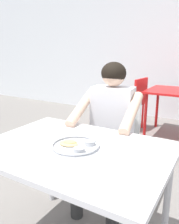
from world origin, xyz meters
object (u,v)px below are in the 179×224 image
(table_foreground, at_px, (75,159))
(chair_foreground, at_px, (117,138))
(table_background_red, at_px, (176,97))
(thali_tray, at_px, (76,145))
(chair_red_left, at_px, (134,100))
(diner_foreground, at_px, (109,122))

(table_foreground, xyz_separation_m, chair_foreground, (-0.09, 0.82, -0.16))
(chair_foreground, height_order, table_background_red, chair_foreground)
(thali_tray, height_order, chair_red_left, chair_red_left)
(thali_tray, bearing_deg, table_foreground, -149.31)
(table_foreground, bearing_deg, diner_foreground, 96.27)
(diner_foreground, bearing_deg, chair_foreground, 95.33)
(chair_foreground, relative_size, chair_red_left, 1.01)
(thali_tray, xyz_separation_m, diner_foreground, (-0.07, 0.59, -0.03))
(table_foreground, bearing_deg, table_background_red, 87.55)
(thali_tray, bearing_deg, diner_foreground, 97.08)
(chair_foreground, height_order, diner_foreground, diner_foreground)
(thali_tray, height_order, diner_foreground, diner_foreground)
(table_background_red, height_order, chair_red_left, chair_red_left)
(chair_red_left, bearing_deg, chair_foreground, -75.26)
(table_foreground, height_order, chair_red_left, chair_red_left)
(table_foreground, distance_m, thali_tray, 0.09)
(diner_foreground, bearing_deg, thali_tray, -82.92)
(table_foreground, height_order, table_background_red, table_foreground)
(chair_red_left, bearing_deg, diner_foreground, -76.33)
(table_background_red, bearing_deg, diner_foreground, -95.16)
(chair_red_left, bearing_deg, thali_tray, -77.86)
(table_foreground, height_order, diner_foreground, diner_foreground)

